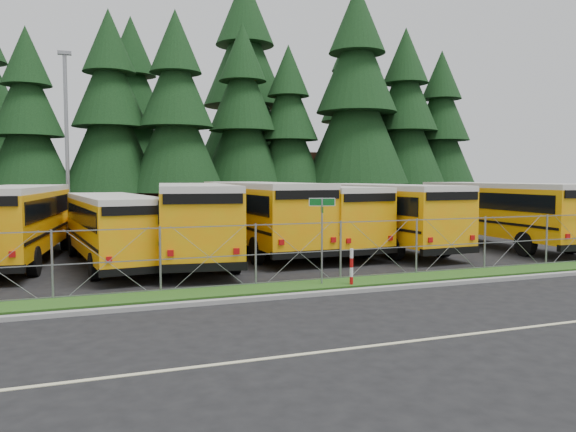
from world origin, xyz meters
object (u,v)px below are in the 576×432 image
object	(u,v)px
bus_1	(18,225)
light_standard	(67,139)
bus_2	(112,230)
striped_bollard	(351,267)
bus_east	(497,215)
bus_5	(302,218)
bus_6	(376,217)
bus_4	(258,217)
bus_3	(193,223)
street_sign	(322,222)

from	to	relation	value
bus_1	light_standard	world-z (taller)	light_standard
bus_2	striped_bollard	bearing A→B (deg)	-51.85
bus_2	bus_east	bearing A→B (deg)	-7.17
bus_1	bus_5	world-z (taller)	bus_1
bus_5	bus_6	distance (m)	3.55
bus_6	light_standard	size ratio (longest dim) A/B	1.18
bus_4	striped_bollard	size ratio (longest dim) A/B	10.24
bus_5	bus_east	world-z (taller)	bus_east
bus_4	striped_bollard	world-z (taller)	bus_4
bus_3	bus_2	bearing A→B (deg)	-169.16
bus_1	bus_east	world-z (taller)	bus_east
bus_6	street_sign	world-z (taller)	bus_6
bus_east	bus_1	bearing A→B (deg)	176.30
bus_3	street_sign	world-z (taller)	bus_3
bus_3	bus_5	xyz separation A→B (m)	(5.44, 1.47, -0.06)
bus_2	bus_4	distance (m)	6.85
bus_east	bus_5	bearing A→B (deg)	171.15
bus_1	bus_2	xyz separation A→B (m)	(3.49, -1.98, -0.17)
bus_6	striped_bollard	world-z (taller)	bus_6
street_sign	light_standard	size ratio (longest dim) A/B	0.28
bus_1	light_standard	distance (m)	8.85
bus_3	bus_east	size ratio (longest dim) A/B	1.00
bus_east	street_sign	world-z (taller)	bus_east
bus_3	light_standard	world-z (taller)	light_standard
bus_4	bus_1	bearing A→B (deg)	177.87
bus_2	street_sign	xyz separation A→B (m)	(6.07, -6.56, 0.65)
bus_1	bus_4	size ratio (longest dim) A/B	0.97
bus_2	light_standard	size ratio (longest dim) A/B	1.04
bus_6	bus_east	xyz separation A→B (m)	(6.35, -0.97, 0.03)
bus_east	striped_bollard	world-z (taller)	bus_east
bus_3	bus_6	world-z (taller)	bus_3
bus_3	striped_bollard	size ratio (longest dim) A/B	10.11
bus_2	bus_east	world-z (taller)	bus_east
bus_1	light_standard	bearing A→B (deg)	83.87
bus_3	street_sign	xyz separation A→B (m)	(2.81, -6.74, 0.44)
bus_6	striped_bollard	bearing A→B (deg)	-126.89
bus_5	striped_bollard	xyz separation A→B (m)	(-1.79, -8.66, -0.93)
bus_1	street_sign	size ratio (longest dim) A/B	4.23
bus_3	bus_4	distance (m)	3.74
bus_east	street_sign	size ratio (longest dim) A/B	4.31
bus_1	light_standard	xyz separation A→B (m)	(1.81, 7.71, 3.94)
bus_1	bus_3	world-z (taller)	bus_3
street_sign	striped_bollard	xyz separation A→B (m)	(0.83, -0.45, -1.43)
bus_2	striped_bollard	world-z (taller)	bus_2
bus_5	bus_3	bearing A→B (deg)	-172.29
bus_4	street_sign	bearing A→B (deg)	-95.01
striped_bollard	light_standard	distance (m)	19.41
bus_3	bus_east	xyz separation A→B (m)	(15.22, -0.42, -0.00)
bus_2	light_standard	world-z (taller)	light_standard
bus_2	bus_5	bearing A→B (deg)	4.31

